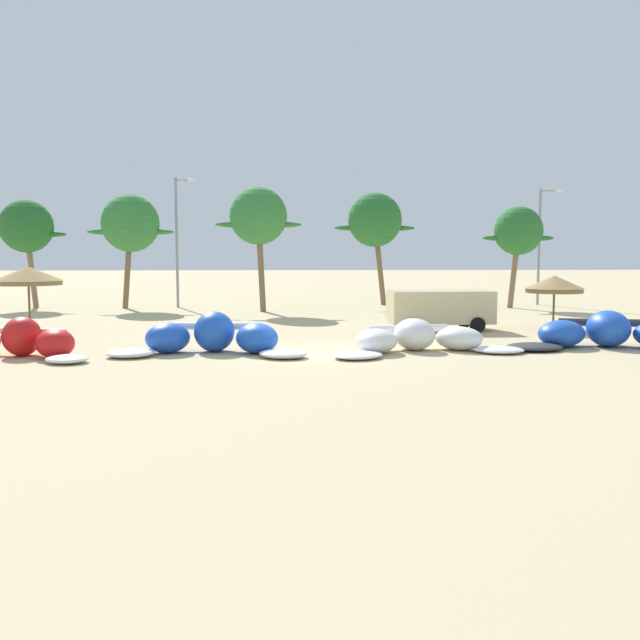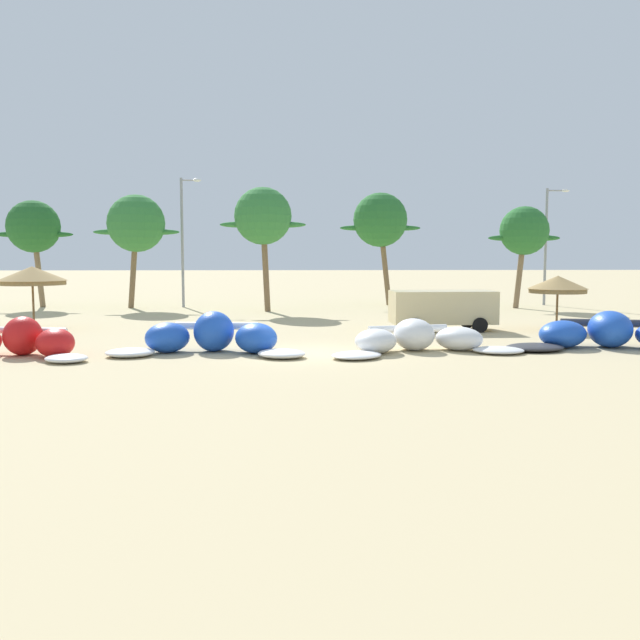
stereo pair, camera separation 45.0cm
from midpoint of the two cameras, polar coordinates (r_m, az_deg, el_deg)
The scene contains 15 objects.
ground_plane at distance 24.85m, azimuth -0.65°, elevation -2.74°, with size 260.00×260.00×0.00m, color #C6B284.
kite_far_left at distance 26.05m, azimuth -23.09°, elevation -1.64°, with size 6.31×3.50×1.36m.
kite_left at distance 25.15m, azimuth -8.35°, elevation -1.41°, with size 7.29×3.61×1.46m.
kite_left_of_center at distance 25.46m, azimuth 8.51°, elevation -1.57°, with size 7.32×4.13×1.18m.
kite_center at distance 28.27m, azimuth 23.24°, elevation -1.10°, with size 8.16×4.79×1.39m.
beach_umbrella_near_van at distance 34.69m, azimuth -22.16°, elevation 3.39°, with size 3.12×3.12×2.97m.
beach_umbrella_middle at distance 34.05m, azimuth 19.26°, elevation 2.78°, with size 2.72×2.72×2.53m.
parked_van at distance 32.66m, azimuth 10.21°, elevation 1.06°, with size 4.80×2.39×1.84m.
palm_leftmost at distance 50.09m, azimuth -22.18°, elevation 7.04°, with size 5.19×3.46×7.08m.
palm_left at distance 47.13m, azimuth -14.56°, elevation 7.61°, with size 5.60×3.73×7.39m.
palm_left_of_gap at distance 42.92m, azimuth -4.40°, elevation 8.41°, with size 5.25×3.50×7.60m.
palm_center_left at distance 48.45m, azimuth 5.23°, elevation 8.11°, with size 5.58×3.72×7.74m.
palm_center_right at distance 47.45m, azimuth 16.65°, elevation 6.95°, with size 4.74×3.16×6.63m.
lamppost_west at distance 47.21m, azimuth -10.82°, elevation 6.81°, with size 1.40×0.24×8.53m.
lamppost_west_center at distance 50.79m, azimuth 18.40°, elevation 6.26°, with size 1.64×0.24×8.02m.
Camera 2 is at (-0.44, -24.60, 3.52)m, focal length 39.08 mm.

